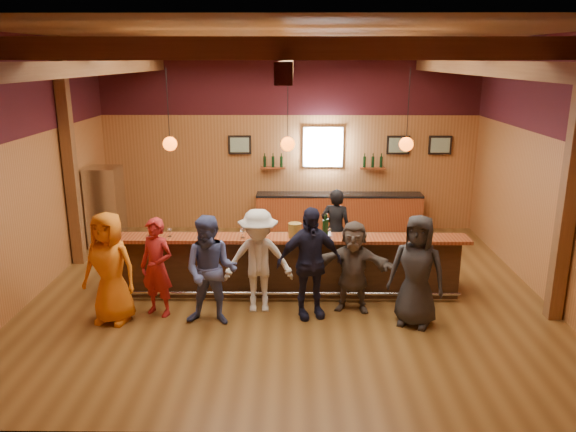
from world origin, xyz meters
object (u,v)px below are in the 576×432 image
Objects in this scene: bar_counter at (289,262)px; ice_bucket at (295,230)px; customer_orange at (110,268)px; customer_denim at (211,271)px; stainless_fridge at (106,207)px; bartender at (336,230)px; customer_navy at (309,263)px; back_bar_cabinet at (339,213)px; customer_white at (258,261)px; customer_dark at (417,271)px; customer_redvest at (157,267)px; bottle_a at (326,226)px; customer_brown at (353,266)px.

bar_counter is 0.80m from ice_bucket.
customer_orange is 1.02× the size of customer_denim.
customer_orange is (1.30, -3.79, 0.01)m from stainless_fridge.
customer_denim is 3.24m from bartender.
ice_bucket is at bearing 31.06° from customer_orange.
customer_navy is at bearing -38.72° from stainless_fridge.
back_bar_cabinet is 4.79m from customer_navy.
bartender is at bearing 44.71° from customer_orange.
customer_orange reaches higher than customer_white.
stainless_fridge and customer_dark have the same top height.
back_bar_cabinet is at bearing 71.66° from bar_counter.
customer_white is at bearing 28.89° from customer_redvest.
back_bar_cabinet is at bearing 82.03° from bottle_a.
back_bar_cabinet is at bearing 66.17° from customer_white.
customer_dark reaches higher than bartender.
ice_bucket is (0.60, 0.57, 0.36)m from customer_white.
customer_redvest is 3.22m from customer_brown.
ice_bucket is (-0.97, 0.54, 0.46)m from customer_brown.
stainless_fridge is at bearing -168.07° from back_bar_cabinet.
customer_redvest is (-3.32, -4.65, 0.35)m from back_bar_cabinet.
bar_counter is at bearing -108.34° from back_bar_cabinet.
customer_white is 0.90m from ice_bucket.
back_bar_cabinet is 2.16× the size of customer_navy.
customer_denim is (2.91, -3.85, -0.01)m from stainless_fridge.
ice_bucket is (-0.24, 0.78, 0.31)m from customer_navy.
customer_brown is at bearing 18.54° from customer_denim.
stainless_fridge reaches higher than back_bar_cabinet.
customer_denim is at bearing 174.70° from customer_navy.
customer_denim is (1.61, -0.06, -0.02)m from customer_orange.
bar_counter is 3.82× the size of bartender.
customer_denim reaches higher than customer_brown.
stainless_fridge is 4.71× the size of bottle_a.
bottle_a is (2.79, 0.89, 0.44)m from customer_redvest.
customer_denim is at bearing -156.34° from customer_brown.
customer_orange is 0.73m from customer_redvest.
customer_dark reaches higher than customer_brown.
customer_navy is at bearing -17.39° from customer_white.
ice_bucket is at bearing 161.71° from customer_brown.
customer_navy reaches higher than ice_bucket.
customer_navy reaches higher than customer_denim.
customer_orange is 4.43m from bartender.
stainless_fridge is 5.47m from bottle_a.
bartender reaches higher than bar_counter.
bartender reaches higher than bottle_a.
stainless_fridge is 5.23m from bartender.
customer_denim is 2.34m from customer_brown.
customer_navy is 4.85× the size of bottle_a.
customer_orange is at bearing -129.15° from back_bar_cabinet.
bar_counter is at bearing 151.38° from customer_brown.
customer_redvest is 1.00× the size of bartender.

